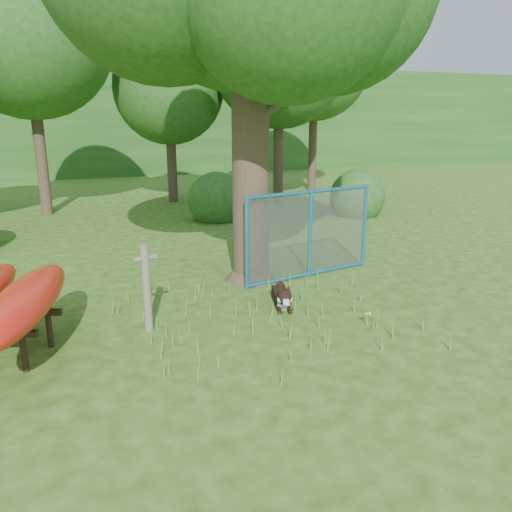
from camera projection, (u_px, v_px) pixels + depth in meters
name	position (u px, v px, depth m)	size (l,w,h in m)	color
ground	(274.00, 347.00, 7.02)	(80.00, 80.00, 0.00)	#264E0F
wooden_post	(147.00, 286.00, 7.37)	(0.37, 0.15, 1.35)	#635B4A
husky_dog	(282.00, 297.00, 8.49)	(0.48, 1.01, 0.47)	black
fence_section	(310.00, 234.00, 9.91)	(2.99, 0.62, 2.94)	teal
wildflower_clump	(368.00, 315.00, 7.69)	(0.10, 0.11, 0.23)	#4E9A32
bg_tree_b	(27.00, 33.00, 15.18)	(5.20, 5.20, 8.22)	#3A2D1F
bg_tree_c	(169.00, 89.00, 18.09)	(4.00, 4.00, 6.12)	#3A2D1F
bg_tree_d	(279.00, 59.00, 17.29)	(4.80, 4.80, 7.50)	#3A2D1F
bg_tree_e	(315.00, 65.00, 21.00)	(4.60, 4.60, 7.55)	#3A2D1F
shrub_right	(356.00, 215.00, 16.50)	(1.80, 1.80, 1.80)	#1F4F19
shrub_mid	(217.00, 219.00, 15.79)	(1.80, 1.80, 1.80)	#1F4F19
wooded_hillside	(94.00, 119.00, 31.26)	(80.00, 12.00, 6.00)	#1F4F19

